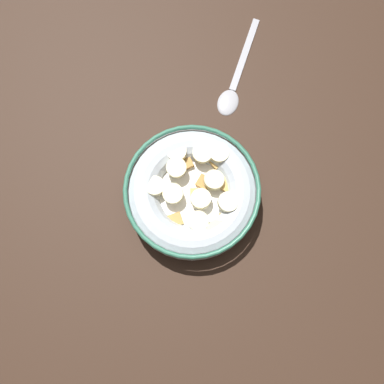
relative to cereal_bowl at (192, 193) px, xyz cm
name	(u,v)px	position (x,y,z in cm)	size (l,w,h in cm)	color
ground_plane	(192,199)	(0.04, 0.02, -3.51)	(101.11, 101.11, 2.00)	#332116
cereal_bowl	(192,193)	(0.00, 0.00, 0.00)	(17.97, 17.97, 4.95)	#B2BCC6
spoon	(233,87)	(-9.29, -15.05, -2.18)	(10.18, 15.46, 0.80)	#A5A5AD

